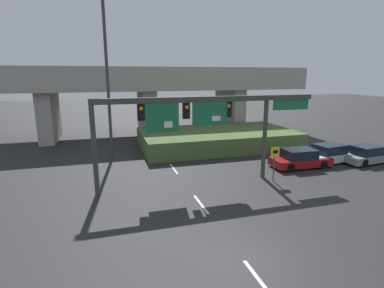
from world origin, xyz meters
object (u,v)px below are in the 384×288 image
parked_sedan_mid_right (330,154)px  signal_gantry (201,115)px  parked_sedan_near_right (300,159)px  speed_limit_sign (275,159)px  parked_sedan_far_right (367,155)px  highway_light_pole_near (107,64)px

parked_sedan_mid_right → signal_gantry: bearing=-178.2°
parked_sedan_near_right → parked_sedan_mid_right: (3.06, 0.47, 0.02)m
signal_gantry → parked_sedan_mid_right: (11.16, 1.75, -3.70)m
speed_limit_sign → signal_gantry: bearing=169.5°
signal_gantry → parked_sedan_near_right: (8.10, 1.28, -3.72)m
signal_gantry → parked_sedan_far_right: 14.39m
signal_gantry → parked_sedan_near_right: bearing=9.0°
signal_gantry → parked_sedan_far_right: size_ratio=3.12×
signal_gantry → parked_sedan_far_right: bearing=3.5°
speed_limit_sign → parked_sedan_mid_right: bearing=21.7°
speed_limit_sign → parked_sedan_near_right: speed_limit_sign is taller
highway_light_pole_near → parked_sedan_near_right: bearing=-25.8°
signal_gantry → highway_light_pole_near: highway_light_pole_near is taller
parked_sedan_far_right → highway_light_pole_near: bearing=154.9°
signal_gantry → highway_light_pole_near: bearing=123.7°
speed_limit_sign → parked_sedan_mid_right: size_ratio=0.53×
parked_sedan_near_right → signal_gantry: bearing=-169.7°
signal_gantry → parked_sedan_near_right: size_ratio=3.15×
speed_limit_sign → parked_sedan_far_right: 9.46m
signal_gantry → parked_sedan_near_right: 9.01m
parked_sedan_near_right → parked_sedan_far_right: bearing=-2.9°
parked_sedan_far_right → signal_gantry: bearing=178.1°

